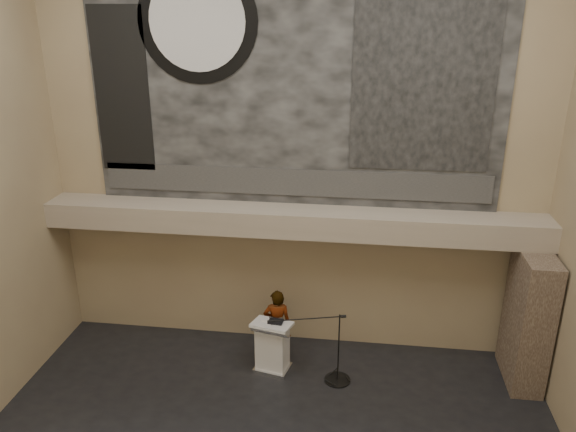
# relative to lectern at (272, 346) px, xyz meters

# --- Properties ---
(wall_back) EXTENTS (10.00, 0.02, 8.50)m
(wall_back) POSITION_rel_lectern_xyz_m (0.26, 1.25, 3.70)
(wall_back) COLOR #8C7659
(wall_back) RESTS_ON floor
(soffit) EXTENTS (10.00, 0.80, 0.50)m
(soffit) POSITION_rel_lectern_xyz_m (0.26, 0.85, 2.40)
(soffit) COLOR gray
(soffit) RESTS_ON wall_back
(sprinkler_left) EXTENTS (0.04, 0.04, 0.06)m
(sprinkler_left) POSITION_rel_lectern_xyz_m (-1.34, 0.80, 2.12)
(sprinkler_left) COLOR #B2893D
(sprinkler_left) RESTS_ON soffit
(sprinkler_right) EXTENTS (0.04, 0.04, 0.06)m
(sprinkler_right) POSITION_rel_lectern_xyz_m (2.16, 0.80, 2.12)
(sprinkler_right) COLOR #B2893D
(sprinkler_right) RESTS_ON soffit
(banner) EXTENTS (8.00, 0.05, 5.00)m
(banner) POSITION_rel_lectern_xyz_m (0.26, 1.22, 5.15)
(banner) COLOR black
(banner) RESTS_ON wall_back
(banner_text_strip) EXTENTS (7.76, 0.02, 0.55)m
(banner_text_strip) POSITION_rel_lectern_xyz_m (0.26, 1.18, 3.10)
(banner_text_strip) COLOR #2D2D2D
(banner_text_strip) RESTS_ON banner
(banner_clock_rim) EXTENTS (2.30, 0.02, 2.30)m
(banner_clock_rim) POSITION_rel_lectern_xyz_m (-1.54, 1.18, 6.15)
(banner_clock_rim) COLOR black
(banner_clock_rim) RESTS_ON banner
(banner_clock_face) EXTENTS (1.84, 0.02, 1.84)m
(banner_clock_face) POSITION_rel_lectern_xyz_m (-1.54, 1.16, 6.15)
(banner_clock_face) COLOR silver
(banner_clock_face) RESTS_ON banner
(banner_building_print) EXTENTS (2.60, 0.02, 3.60)m
(banner_building_print) POSITION_rel_lectern_xyz_m (2.66, 1.18, 5.25)
(banner_building_print) COLOR black
(banner_building_print) RESTS_ON banner
(banner_brick_print) EXTENTS (1.10, 0.02, 3.20)m
(banner_brick_print) POSITION_rel_lectern_xyz_m (-3.14, 1.18, 4.85)
(banner_brick_print) COLOR black
(banner_brick_print) RESTS_ON banner
(stone_pier) EXTENTS (0.60, 1.40, 2.70)m
(stone_pier) POSITION_rel_lectern_xyz_m (4.91, 0.40, 0.80)
(stone_pier) COLOR #45362A
(stone_pier) RESTS_ON floor
(lectern) EXTENTS (0.86, 0.70, 1.14)m
(lectern) POSITION_rel_lectern_xyz_m (0.00, 0.00, 0.00)
(lectern) COLOR silver
(lectern) RESTS_ON floor
(binder) EXTENTS (0.31, 0.26, 0.04)m
(binder) POSITION_rel_lectern_xyz_m (0.07, 0.02, 0.56)
(binder) COLOR black
(binder) RESTS_ON lectern
(papers) EXTENTS (0.20, 0.27, 0.00)m
(papers) POSITION_rel_lectern_xyz_m (-0.14, -0.07, 0.55)
(papers) COLOR silver
(papers) RESTS_ON lectern
(speaker_person) EXTENTS (0.61, 0.43, 1.56)m
(speaker_person) POSITION_rel_lectern_xyz_m (0.03, 0.46, 0.23)
(speaker_person) COLOR silver
(speaker_person) RESTS_ON floor
(mic_stand) EXTENTS (1.60, 0.62, 1.49)m
(mic_stand) POSITION_rel_lectern_xyz_m (1.28, -0.19, -0.32)
(mic_stand) COLOR black
(mic_stand) RESTS_ON floor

